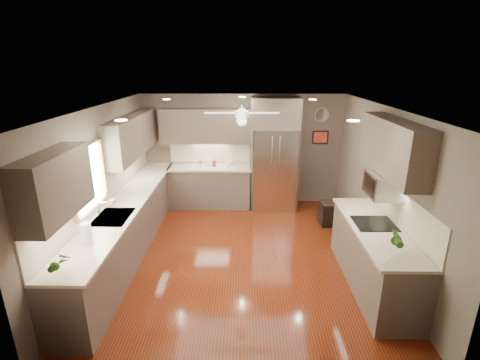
{
  "coord_description": "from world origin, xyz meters",
  "views": [
    {
      "loc": [
        0.03,
        -5.24,
        3.12
      ],
      "look_at": [
        -0.03,
        0.6,
        1.16
      ],
      "focal_mm": 26.0,
      "sensor_mm": 36.0,
      "label": 1
    }
  ],
  "objects_px": {
    "canister_b": "(201,163)",
    "stool": "(329,213)",
    "canister_c": "(208,162)",
    "soap_bottle": "(113,201)",
    "canister_d": "(214,164)",
    "microwave": "(383,185)",
    "refrigerator": "(274,156)",
    "paper_towel": "(87,234)",
    "potted_plant_right": "(397,239)",
    "bowl": "(229,165)",
    "potted_plant_left": "(60,262)"
  },
  "relations": [
    {
      "from": "canister_c",
      "to": "potted_plant_left",
      "type": "relative_size",
      "value": 0.49
    },
    {
      "from": "canister_d",
      "to": "stool",
      "type": "height_order",
      "value": "canister_d"
    },
    {
      "from": "bowl",
      "to": "paper_towel",
      "type": "bearing_deg",
      "value": -114.92
    },
    {
      "from": "potted_plant_right",
      "to": "microwave",
      "type": "relative_size",
      "value": 0.55
    },
    {
      "from": "potted_plant_right",
      "to": "paper_towel",
      "type": "bearing_deg",
      "value": 178.53
    },
    {
      "from": "bowl",
      "to": "stool",
      "type": "relative_size",
      "value": 0.42
    },
    {
      "from": "soap_bottle",
      "to": "stool",
      "type": "height_order",
      "value": "soap_bottle"
    },
    {
      "from": "canister_c",
      "to": "refrigerator",
      "type": "height_order",
      "value": "refrigerator"
    },
    {
      "from": "microwave",
      "to": "paper_towel",
      "type": "xyz_separation_m",
      "value": [
        -3.97,
        -0.79,
        -0.4
      ]
    },
    {
      "from": "canister_c",
      "to": "stool",
      "type": "relative_size",
      "value": 0.35
    },
    {
      "from": "canister_c",
      "to": "microwave",
      "type": "bearing_deg",
      "value": -44.9
    },
    {
      "from": "canister_b",
      "to": "refrigerator",
      "type": "relative_size",
      "value": 0.06
    },
    {
      "from": "canister_c",
      "to": "soap_bottle",
      "type": "height_order",
      "value": "canister_c"
    },
    {
      "from": "canister_d",
      "to": "paper_towel",
      "type": "distance_m",
      "value": 3.79
    },
    {
      "from": "microwave",
      "to": "refrigerator",
      "type": "bearing_deg",
      "value": 116.09
    },
    {
      "from": "refrigerator",
      "to": "microwave",
      "type": "xyz_separation_m",
      "value": [
        1.33,
        -2.71,
        0.29
      ]
    },
    {
      "from": "canister_b",
      "to": "canister_d",
      "type": "bearing_deg",
      "value": 3.91
    },
    {
      "from": "potted_plant_right",
      "to": "microwave",
      "type": "height_order",
      "value": "microwave"
    },
    {
      "from": "canister_b",
      "to": "potted_plant_left",
      "type": "xyz_separation_m",
      "value": [
        -1.0,
        -4.21,
        0.1
      ]
    },
    {
      "from": "canister_b",
      "to": "canister_d",
      "type": "height_order",
      "value": "canister_b"
    },
    {
      "from": "potted_plant_right",
      "to": "canister_d",
      "type": "bearing_deg",
      "value": 124.72
    },
    {
      "from": "soap_bottle",
      "to": "microwave",
      "type": "xyz_separation_m",
      "value": [
        4.1,
        -0.47,
        0.46
      ]
    },
    {
      "from": "canister_b",
      "to": "potted_plant_left",
      "type": "height_order",
      "value": "potted_plant_left"
    },
    {
      "from": "soap_bottle",
      "to": "refrigerator",
      "type": "height_order",
      "value": "refrigerator"
    },
    {
      "from": "canister_d",
      "to": "microwave",
      "type": "height_order",
      "value": "microwave"
    },
    {
      "from": "canister_b",
      "to": "microwave",
      "type": "relative_size",
      "value": 0.25
    },
    {
      "from": "canister_b",
      "to": "potted_plant_left",
      "type": "relative_size",
      "value": 0.41
    },
    {
      "from": "potted_plant_left",
      "to": "potted_plant_right",
      "type": "distance_m",
      "value": 3.88
    },
    {
      "from": "soap_bottle",
      "to": "potted_plant_right",
      "type": "height_order",
      "value": "potted_plant_right"
    },
    {
      "from": "canister_b",
      "to": "stool",
      "type": "height_order",
      "value": "canister_b"
    },
    {
      "from": "potted_plant_right",
      "to": "stool",
      "type": "xyz_separation_m",
      "value": [
        -0.13,
        2.68,
        -0.85
      ]
    },
    {
      "from": "canister_d",
      "to": "refrigerator",
      "type": "height_order",
      "value": "refrigerator"
    },
    {
      "from": "soap_bottle",
      "to": "potted_plant_left",
      "type": "relative_size",
      "value": 0.51
    },
    {
      "from": "stool",
      "to": "canister_b",
      "type": "bearing_deg",
      "value": 160.56
    },
    {
      "from": "potted_plant_left",
      "to": "potted_plant_right",
      "type": "bearing_deg",
      "value": 8.54
    },
    {
      "from": "microwave",
      "to": "bowl",
      "type": "bearing_deg",
      "value": 130.19
    },
    {
      "from": "refrigerator",
      "to": "paper_towel",
      "type": "height_order",
      "value": "refrigerator"
    },
    {
      "from": "microwave",
      "to": "soap_bottle",
      "type": "bearing_deg",
      "value": 173.45
    },
    {
      "from": "potted_plant_right",
      "to": "canister_b",
      "type": "bearing_deg",
      "value": 127.95
    },
    {
      "from": "stool",
      "to": "potted_plant_left",
      "type": "bearing_deg",
      "value": -138.71
    },
    {
      "from": "potted_plant_right",
      "to": "paper_towel",
      "type": "relative_size",
      "value": 0.94
    },
    {
      "from": "bowl",
      "to": "stool",
      "type": "bearing_deg",
      "value": -24.85
    },
    {
      "from": "paper_towel",
      "to": "soap_bottle",
      "type": "bearing_deg",
      "value": 95.79
    },
    {
      "from": "canister_c",
      "to": "paper_towel",
      "type": "bearing_deg",
      "value": -108.17
    },
    {
      "from": "potted_plant_left",
      "to": "potted_plant_right",
      "type": "relative_size",
      "value": 1.11
    },
    {
      "from": "potted_plant_left",
      "to": "refrigerator",
      "type": "relative_size",
      "value": 0.14
    },
    {
      "from": "soap_bottle",
      "to": "potted_plant_right",
      "type": "distance_m",
      "value": 4.2
    },
    {
      "from": "soap_bottle",
      "to": "potted_plant_left",
      "type": "distance_m",
      "value": 1.94
    },
    {
      "from": "refrigerator",
      "to": "canister_c",
      "type": "bearing_deg",
      "value": 177.01
    },
    {
      "from": "canister_c",
      "to": "potted_plant_left",
      "type": "bearing_deg",
      "value": -105.34
    }
  ]
}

